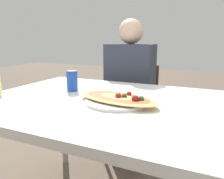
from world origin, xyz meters
TOP-DOWN VIEW (x-y plane):
  - dining_table at (0.00, 0.00)m, footprint 1.35×0.97m
  - chair_far_seated at (-0.13, 0.81)m, footprint 0.40×0.40m
  - person_seated at (-0.13, 0.70)m, footprint 0.38×0.26m
  - pizza_main at (0.07, -0.03)m, footprint 0.47×0.32m
  - soda_can at (-0.28, 0.10)m, footprint 0.07×0.07m

SIDE VIEW (x-z plane):
  - chair_far_seated at x=-0.13m, z-range 0.06..0.90m
  - dining_table at x=0.00m, z-range 0.31..1.07m
  - person_seated at x=-0.13m, z-range 0.10..1.33m
  - pizza_main at x=0.07m, z-range 0.74..0.80m
  - soda_can at x=-0.28m, z-range 0.75..0.88m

